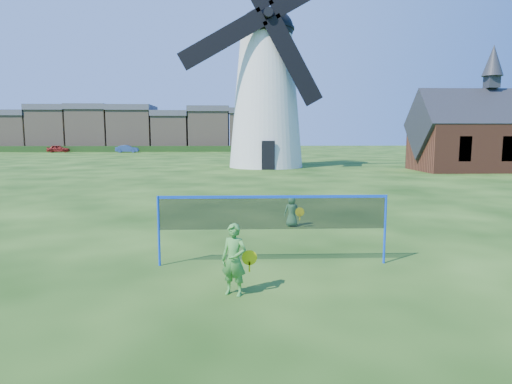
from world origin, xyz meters
The scene contains 10 objects.
ground centered at (0.00, 0.00, 0.00)m, with size 220.00×220.00×0.00m, color black.
windmill centered at (2.18, 29.36, 6.89)m, with size 14.85×6.55×20.06m.
chapel centered at (19.69, 24.54, 2.78)m, with size 11.67×5.66×9.86m.
badminton_net centered at (0.54, -0.47, 1.14)m, with size 5.05×0.05×1.55m.
player_girl centered at (-0.30, -2.30, 0.65)m, with size 0.70×0.48×1.30m.
player_boy centered at (1.45, 3.57, 0.49)m, with size 0.60×0.39×0.97m.
terraced_houses centered at (-23.64, 72.00, 3.95)m, with size 56.66×8.40×8.33m.
hedge centered at (-22.00, 66.00, 0.50)m, with size 62.00×0.80×1.00m, color #193814.
car_left centered at (-30.30, 64.01, 0.61)m, with size 1.43×3.56×1.21m, color maroon.
car_right centered at (-18.78, 63.26, 0.61)m, with size 1.29×3.69×1.22m, color navy.
Camera 1 is at (-0.19, -9.86, 2.86)m, focal length 30.61 mm.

